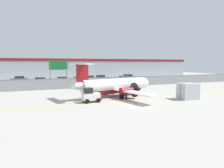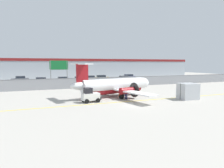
{
  "view_description": "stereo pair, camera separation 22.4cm",
  "coord_description": "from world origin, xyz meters",
  "px_view_note": "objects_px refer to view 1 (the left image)",
  "views": [
    {
      "loc": [
        -12.17,
        -20.92,
        4.91
      ],
      "look_at": [
        -0.91,
        7.14,
        1.8
      ],
      "focal_mm": 32.0,
      "sensor_mm": 36.0,
      "label": 1
    },
    {
      "loc": [
        -11.97,
        -21.0,
        4.91
      ],
      "look_at": [
        -0.91,
        7.14,
        1.8
      ],
      "focal_mm": 32.0,
      "sensor_mm": 36.0,
      "label": 2
    }
  ],
  "objects_px": {
    "parked_car_1": "(40,81)",
    "traffic_cone_near_right": "(120,95)",
    "baggage_tug": "(91,96)",
    "parked_car_5": "(101,78)",
    "cargo_container": "(188,91)",
    "highway_sign": "(58,67)",
    "parked_car_4": "(89,79)",
    "parked_car_2": "(63,80)",
    "commuter_airplane": "(116,86)",
    "ground_crew_worker": "(126,92)",
    "parked_car_3": "(80,80)",
    "traffic_cone_near_left": "(90,95)",
    "parked_car_7": "(128,77)",
    "parked_car_6": "(124,79)",
    "parked_car_0": "(19,79)"
  },
  "relations": [
    {
      "from": "commuter_airplane",
      "to": "highway_sign",
      "type": "relative_size",
      "value": 2.91
    },
    {
      "from": "baggage_tug",
      "to": "traffic_cone_near_left",
      "type": "distance_m",
      "value": 3.78
    },
    {
      "from": "ground_crew_worker",
      "to": "parked_car_5",
      "type": "bearing_deg",
      "value": -153.84
    },
    {
      "from": "parked_car_2",
      "to": "highway_sign",
      "type": "relative_size",
      "value": 0.77
    },
    {
      "from": "traffic_cone_near_left",
      "to": "parked_car_1",
      "type": "relative_size",
      "value": 0.15
    },
    {
      "from": "parked_car_2",
      "to": "parked_car_7",
      "type": "relative_size",
      "value": 0.97
    },
    {
      "from": "parked_car_1",
      "to": "highway_sign",
      "type": "bearing_deg",
      "value": 114.62
    },
    {
      "from": "cargo_container",
      "to": "highway_sign",
      "type": "bearing_deg",
      "value": 131.8
    },
    {
      "from": "traffic_cone_near_left",
      "to": "highway_sign",
      "type": "xyz_separation_m",
      "value": [
        -2.77,
        13.16,
        3.83
      ]
    },
    {
      "from": "cargo_container",
      "to": "parked_car_6",
      "type": "height_order",
      "value": "cargo_container"
    },
    {
      "from": "traffic_cone_near_left",
      "to": "parked_car_2",
      "type": "xyz_separation_m",
      "value": [
        -0.84,
        21.65,
        0.58
      ]
    },
    {
      "from": "highway_sign",
      "to": "cargo_container",
      "type": "bearing_deg",
      "value": -52.53
    },
    {
      "from": "parked_car_0",
      "to": "parked_car_6",
      "type": "xyz_separation_m",
      "value": [
        25.69,
        -8.91,
        0.0
      ]
    },
    {
      "from": "parked_car_2",
      "to": "parked_car_5",
      "type": "bearing_deg",
      "value": 16.86
    },
    {
      "from": "parked_car_2",
      "to": "ground_crew_worker",
      "type": "bearing_deg",
      "value": -79.12
    },
    {
      "from": "parked_car_5",
      "to": "parked_car_7",
      "type": "distance_m",
      "value": 8.87
    },
    {
      "from": "commuter_airplane",
      "to": "baggage_tug",
      "type": "height_order",
      "value": "commuter_airplane"
    },
    {
      "from": "cargo_container",
      "to": "parked_car_7",
      "type": "relative_size",
      "value": 0.59
    },
    {
      "from": "parked_car_3",
      "to": "parked_car_6",
      "type": "bearing_deg",
      "value": -13.14
    },
    {
      "from": "cargo_container",
      "to": "parked_car_7",
      "type": "xyz_separation_m",
      "value": [
        6.82,
        32.43,
        -0.21
      ]
    },
    {
      "from": "ground_crew_worker",
      "to": "highway_sign",
      "type": "xyz_separation_m",
      "value": [
        -7.02,
        16.46,
        3.19
      ]
    },
    {
      "from": "ground_crew_worker",
      "to": "parked_car_3",
      "type": "distance_m",
      "value": 24.75
    },
    {
      "from": "traffic_cone_near_right",
      "to": "parked_car_7",
      "type": "height_order",
      "value": "parked_car_7"
    },
    {
      "from": "traffic_cone_near_right",
      "to": "parked_car_5",
      "type": "xyz_separation_m",
      "value": [
        5.95,
        26.15,
        0.58
      ]
    },
    {
      "from": "parked_car_1",
      "to": "parked_car_3",
      "type": "relative_size",
      "value": 0.99
    },
    {
      "from": "ground_crew_worker",
      "to": "parked_car_4",
      "type": "height_order",
      "value": "same"
    },
    {
      "from": "cargo_container",
      "to": "parked_car_4",
      "type": "height_order",
      "value": "cargo_container"
    },
    {
      "from": "commuter_airplane",
      "to": "traffic_cone_near_right",
      "type": "relative_size",
      "value": 24.97
    },
    {
      "from": "baggage_tug",
      "to": "parked_car_3",
      "type": "bearing_deg",
      "value": 74.01
    },
    {
      "from": "commuter_airplane",
      "to": "traffic_cone_near_right",
      "type": "bearing_deg",
      "value": -47.47
    },
    {
      "from": "ground_crew_worker",
      "to": "cargo_container",
      "type": "relative_size",
      "value": 0.67
    },
    {
      "from": "traffic_cone_near_left",
      "to": "parked_car_1",
      "type": "height_order",
      "value": "parked_car_1"
    },
    {
      "from": "commuter_airplane",
      "to": "ground_crew_worker",
      "type": "distance_m",
      "value": 2.73
    },
    {
      "from": "parked_car_1",
      "to": "traffic_cone_near_right",
      "type": "bearing_deg",
      "value": 117.81
    },
    {
      "from": "baggage_tug",
      "to": "ground_crew_worker",
      "type": "distance_m",
      "value": 5.19
    },
    {
      "from": "ground_crew_worker",
      "to": "parked_car_0",
      "type": "xyz_separation_m",
      "value": [
        -15.14,
        32.04,
        -0.06
      ]
    },
    {
      "from": "traffic_cone_near_left",
      "to": "highway_sign",
      "type": "distance_m",
      "value": 13.98
    },
    {
      "from": "baggage_tug",
      "to": "parked_car_1",
      "type": "relative_size",
      "value": 0.57
    },
    {
      "from": "parked_car_2",
      "to": "parked_car_3",
      "type": "distance_m",
      "value": 4.15
    },
    {
      "from": "parked_car_7",
      "to": "ground_crew_worker",
      "type": "bearing_deg",
      "value": 57.77
    },
    {
      "from": "parked_car_3",
      "to": "parked_car_7",
      "type": "bearing_deg",
      "value": 11.25
    },
    {
      "from": "baggage_tug",
      "to": "parked_car_5",
      "type": "xyz_separation_m",
      "value": [
        11.13,
        28.76,
        0.04
      ]
    },
    {
      "from": "cargo_container",
      "to": "parked_car_2",
      "type": "height_order",
      "value": "cargo_container"
    },
    {
      "from": "parked_car_7",
      "to": "highway_sign",
      "type": "height_order",
      "value": "highway_sign"
    },
    {
      "from": "traffic_cone_near_right",
      "to": "parked_car_1",
      "type": "xyz_separation_m",
      "value": [
        -10.34,
        22.71,
        0.58
      ]
    },
    {
      "from": "parked_car_1",
      "to": "parked_car_4",
      "type": "relative_size",
      "value": 0.99
    },
    {
      "from": "cargo_container",
      "to": "highway_sign",
      "type": "height_order",
      "value": "highway_sign"
    },
    {
      "from": "parked_car_0",
      "to": "highway_sign",
      "type": "distance_m",
      "value": 17.87
    },
    {
      "from": "parked_car_1",
      "to": "highway_sign",
      "type": "distance_m",
      "value": 9.72
    },
    {
      "from": "parked_car_4",
      "to": "parked_car_6",
      "type": "relative_size",
      "value": 1.02
    }
  ]
}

